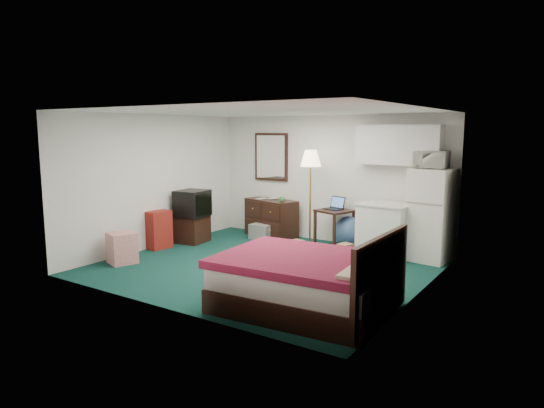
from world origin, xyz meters
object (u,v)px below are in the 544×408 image
Objects in this scene: dresser at (271,218)px; desk at (334,229)px; bed at (305,283)px; floor_lamp at (310,198)px; suitcase at (159,230)px; fridge at (431,215)px; kitchen_counter at (385,231)px; tv_stand at (192,229)px.

dresser reaches higher than desk.
dresser is 4.21m from bed.
suitcase is (-2.21, -1.84, -0.56)m from floor_lamp.
fridge reaches higher than desk.
fridge is (2.27, 0.12, -0.13)m from floor_lamp.
floor_lamp is at bearing 46.09° from suitcase.
floor_lamp reaches higher than desk.
floor_lamp is 2.54× the size of desk.
desk is 0.46× the size of fridge.
desk is 0.79× the size of kitchen_counter.
kitchen_counter reaches higher than tv_stand.
floor_lamp is 0.91× the size of bed.
floor_lamp reaches higher than fridge.
desk is (0.49, 0.06, -0.56)m from floor_lamp.
tv_stand is (-2.06, -1.11, -0.65)m from floor_lamp.
suitcase is (-2.71, -1.90, -0.01)m from desk.
bed is at bearing -10.94° from suitcase.
bed is at bearing -94.68° from fridge.
suitcase is at bearing -109.52° from tv_stand.
dresser is 1.68m from tv_stand.
desk is at bearing 178.34° from kitchen_counter.
desk is (1.54, -0.16, -0.03)m from dresser.
dresser is at bearing 178.30° from kitchen_counter.
dresser is 1.55m from desk.
suitcase is (-0.15, -0.73, 0.09)m from tv_stand.
dresser reaches higher than tv_stand.
fridge is 0.78× the size of bed.
fridge is at bearing 7.88° from tv_stand.
kitchen_counter is at bearing 8.74° from dresser.
kitchen_counter reaches higher than desk.
bed is 4.01m from suitcase.
suitcase is at bearing -149.39° from fridge.
kitchen_counter is 0.58× the size of fridge.
fridge is 4.91m from suitcase.
floor_lamp is at bearing -170.04° from fridge.
kitchen_counter reaches higher than dresser.
suitcase is at bearing -140.19° from floor_lamp.
floor_lamp is 3.49m from bed.
floor_lamp is 2.02× the size of kitchen_counter.
tv_stand is at bearing -112.65° from dresser.
tv_stand is at bearing 148.12° from bed.
dresser is 2.37m from suitcase.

